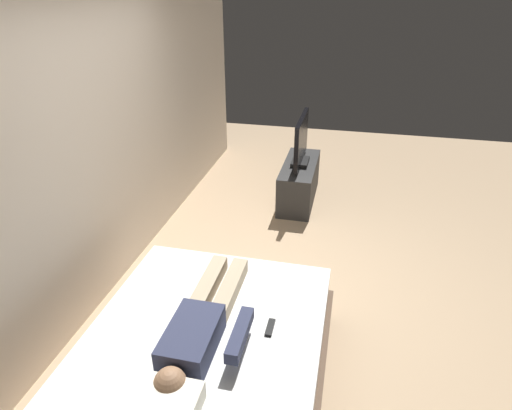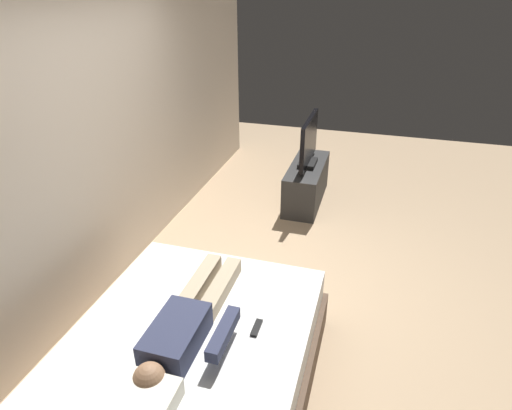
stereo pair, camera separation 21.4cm
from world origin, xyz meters
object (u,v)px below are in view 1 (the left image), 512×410
object	(u,v)px
remote	(270,327)
tv_stand	(299,182)
tv	(301,142)
person	(202,325)
bed	(204,370)

from	to	relation	value
remote	tv_stand	size ratio (longest dim) A/B	0.14
tv	person	bearing A→B (deg)	176.12
bed	tv_stand	bearing A→B (deg)	-3.83
remote	tv	bearing A→B (deg)	3.91
remote	tv	size ratio (longest dim) A/B	0.17
remote	tv	world-z (taller)	tv
person	tv	bearing A→B (deg)	-3.88
person	tv_stand	bearing A→B (deg)	-3.88
bed	person	size ratio (longest dim) A/B	1.51
bed	tv	world-z (taller)	tv
remote	person	bearing A→B (deg)	110.47
remote	tv_stand	bearing A→B (deg)	3.91
person	tv_stand	xyz separation A→B (m)	(3.05, -0.21, -0.37)
bed	remote	xyz separation A→B (m)	(0.18, -0.40, 0.29)
bed	tv	xyz separation A→B (m)	(3.08, -0.21, 0.52)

